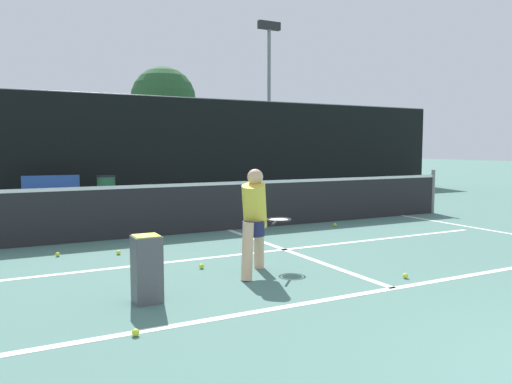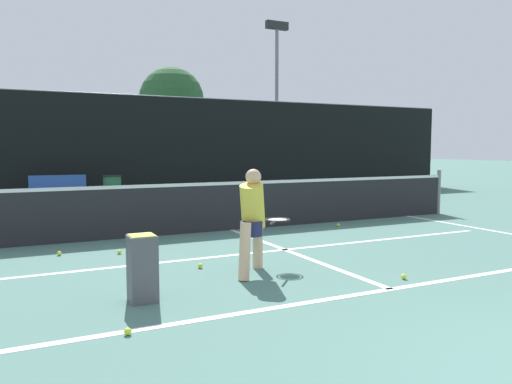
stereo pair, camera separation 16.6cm
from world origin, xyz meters
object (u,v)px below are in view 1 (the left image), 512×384
object	(u,v)px
player_practicing	(255,217)
parked_car	(19,178)
ball_hopper	(147,267)
courtside_bench	(51,190)
trash_bin	(106,190)

from	to	relation	value
player_practicing	parked_car	bearing A→B (deg)	51.36
ball_hopper	courtside_bench	world-z (taller)	courtside_bench
courtside_bench	parked_car	size ratio (longest dim) A/B	0.36
player_practicing	trash_bin	size ratio (longest dim) A/B	1.60
player_practicing	trash_bin	world-z (taller)	player_practicing
player_practicing	courtside_bench	distance (m)	8.95
player_practicing	ball_hopper	xyz separation A→B (m)	(-1.56, -0.57, -0.35)
ball_hopper	trash_bin	xyz separation A→B (m)	(1.33, 9.14, 0.05)
trash_bin	parked_car	world-z (taller)	parked_car
player_practicing	parked_car	world-z (taller)	parked_car
ball_hopper	courtside_bench	size ratio (longest dim) A/B	0.48
parked_car	courtside_bench	bearing A→B (deg)	-80.46
player_practicing	trash_bin	bearing A→B (deg)	42.69
ball_hopper	player_practicing	bearing A→B (deg)	20.13
ball_hopper	trash_bin	world-z (taller)	trash_bin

